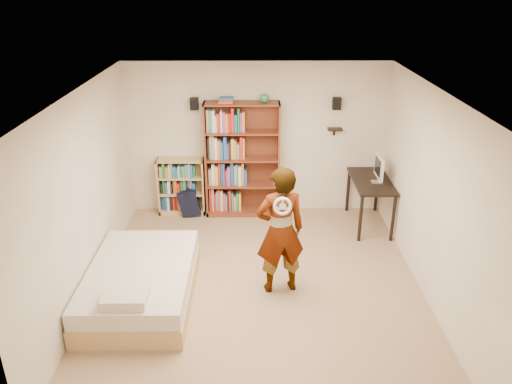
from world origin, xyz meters
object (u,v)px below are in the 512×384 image
daybed (141,279)px  person (280,231)px  low_bookshelf (181,186)px  computer_desk (369,203)px  tall_bookshelf (242,160)px

daybed → person: 1.95m
low_bookshelf → person: size_ratio=0.57×
low_bookshelf → person: 2.95m
computer_desk → daybed: size_ratio=0.59×
low_bookshelf → computer_desk: 3.31m
daybed → person: person is taller
low_bookshelf → daybed: (-0.21, -2.64, -0.21)m
computer_desk → person: bearing=-130.4°
tall_bookshelf → low_bookshelf: (-1.10, 0.03, -0.50)m
low_bookshelf → person: person is taller
computer_desk → person: size_ratio=0.68×
computer_desk → low_bookshelf: bearing=171.1°
low_bookshelf → computer_desk: (3.27, -0.51, -0.10)m
tall_bookshelf → low_bookshelf: tall_bookshelf is taller
tall_bookshelf → low_bookshelf: bearing=178.3°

